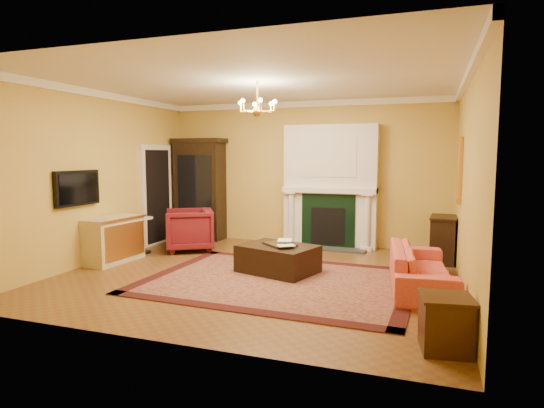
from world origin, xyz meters
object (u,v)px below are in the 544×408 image
at_px(pedestal_table, 143,232).
at_px(console_table, 443,240).
at_px(china_cabinet, 200,191).
at_px(leather_ottoman, 278,259).
at_px(coral_sofa, 421,261).
at_px(commode, 113,240).
at_px(end_table, 445,325).
at_px(wingback_armchair, 189,228).

bearing_deg(pedestal_table, console_table, 11.60).
height_order(china_cabinet, leather_ottoman, china_cabinet).
bearing_deg(coral_sofa, commode, 84.63).
bearing_deg(leather_ottoman, commode, -158.17).
bearing_deg(leather_ottoman, console_table, 50.14).
bearing_deg(pedestal_table, china_cabinet, 79.73).
distance_m(pedestal_table, end_table, 6.06).
xyz_separation_m(pedestal_table, commode, (-0.07, -0.79, -0.01)).
xyz_separation_m(commode, end_table, (5.45, -2.00, -0.14)).
distance_m(wingback_armchair, console_table, 4.76).
xyz_separation_m(console_table, leather_ottoman, (-2.52, -1.65, -0.16)).
bearing_deg(commode, console_table, 23.71).
bearing_deg(end_table, console_table, 89.12).
bearing_deg(end_table, coral_sofa, 97.37).
height_order(china_cabinet, end_table, china_cabinet).
bearing_deg(commode, leather_ottoman, 9.52).
relative_size(china_cabinet, end_table, 4.14).
bearing_deg(commode, end_table, -15.49).
relative_size(china_cabinet, leather_ottoman, 1.86).
xyz_separation_m(wingback_armchair, console_table, (4.72, 0.61, -0.06)).
xyz_separation_m(china_cabinet, end_table, (5.07, -4.52, -0.82)).
bearing_deg(leather_ottoman, end_table, -25.52).
xyz_separation_m(china_cabinet, coral_sofa, (4.80, -2.43, -0.68)).
bearing_deg(console_table, coral_sofa, -96.94).
relative_size(end_table, console_table, 0.66).
height_order(commode, leather_ottoman, commode).
bearing_deg(china_cabinet, leather_ottoman, -39.28).
xyz_separation_m(coral_sofa, console_table, (0.33, 1.82, -0.00)).
bearing_deg(coral_sofa, end_table, -178.94).
distance_m(commode, end_table, 5.81).
distance_m(wingback_armchair, commode, 1.52).
bearing_deg(wingback_armchair, pedestal_table, -85.00).
relative_size(wingback_armchair, coral_sofa, 0.45).
bearing_deg(wingback_armchair, commode, -61.67).
distance_m(wingback_armchair, coral_sofa, 4.56).
bearing_deg(wingback_armchair, end_table, 24.24).
distance_m(china_cabinet, pedestal_table, 1.88).
height_order(commode, console_table, commode).
height_order(wingback_armchair, pedestal_table, wingback_armchair).
bearing_deg(pedestal_table, wingback_armchair, 35.51).
xyz_separation_m(wingback_armchair, leather_ottoman, (2.20, -1.04, -0.23)).
bearing_deg(china_cabinet, pedestal_table, -98.56).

